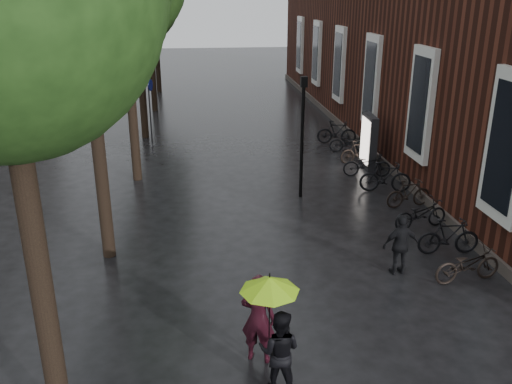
{
  "coord_description": "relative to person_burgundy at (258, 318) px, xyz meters",
  "views": [
    {
      "loc": [
        -1.8,
        -5.88,
        6.44
      ],
      "look_at": [
        -0.3,
        6.92,
        1.61
      ],
      "focal_mm": 38.0,
      "sensor_mm": 36.0,
      "label": 1
    }
  ],
  "objects": [
    {
      "name": "parked_bicycles",
      "position": [
        5.33,
        8.47,
        -0.41
      ],
      "size": [
        2.06,
        13.07,
        1.04
      ],
      "color": "black",
      "rests_on": "ground"
    },
    {
      "name": "lime_umbrella",
      "position": [
        0.14,
        -0.44,
        0.94
      ],
      "size": [
        1.03,
        1.03,
        1.52
      ],
      "rotation": [
        0.0,
        0.0,
        0.05
      ],
      "color": "black",
      "rests_on": "ground"
    },
    {
      "name": "brick_building",
      "position": [
        11.26,
        17.06,
        5.11
      ],
      "size": [
        10.2,
        33.2,
        12.0
      ],
      "color": "#38160F",
      "rests_on": "ground"
    },
    {
      "name": "person_black",
      "position": [
        0.26,
        -0.82,
        -0.12
      ],
      "size": [
        0.89,
        0.79,
        1.52
      ],
      "primitive_type": "imported",
      "rotation": [
        0.0,
        0.0,
        2.79
      ],
      "color": "black",
      "rests_on": "ground"
    },
    {
      "name": "person_burgundy",
      "position": [
        0.0,
        0.0,
        0.0
      ],
      "size": [
        0.75,
        0.63,
        1.76
      ],
      "primitive_type": "imported",
      "rotation": [
        0.0,
        0.0,
        2.75
      ],
      "color": "black",
      "rests_on": "ground"
    },
    {
      "name": "lamp_post",
      "position": [
        2.4,
        8.19,
        1.51
      ],
      "size": [
        0.2,
        0.2,
        3.94
      ],
      "rotation": [
        0.0,
        0.0,
        -0.12
      ],
      "color": "black",
      "rests_on": "ground"
    },
    {
      "name": "cycle_sign",
      "position": [
        -2.87,
        15.78,
        0.96
      ],
      "size": [
        0.15,
        0.51,
        2.79
      ],
      "rotation": [
        0.0,
        0.0,
        -0.25
      ],
      "color": "#262628",
      "rests_on": "ground"
    },
    {
      "name": "ad_lightbox",
      "position": [
        5.55,
        10.97,
        0.14
      ],
      "size": [
        0.31,
        1.35,
        2.04
      ],
      "rotation": [
        0.0,
        0.0,
        -0.06
      ],
      "color": "black",
      "rests_on": "ground"
    },
    {
      "name": "pedestrian_walking",
      "position": [
        3.75,
        2.83,
        -0.13
      ],
      "size": [
        0.91,
        0.44,
        1.51
      ],
      "primitive_type": "imported",
      "rotation": [
        0.0,
        0.0,
        3.22
      ],
      "color": "black",
      "rests_on": "ground"
    }
  ]
}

